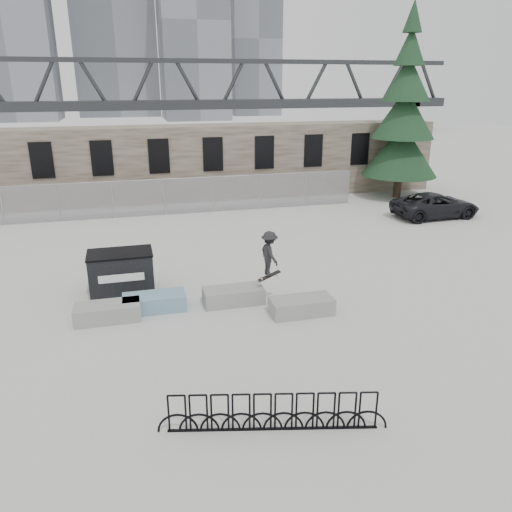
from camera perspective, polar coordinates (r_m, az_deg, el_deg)
The scene contains 14 objects.
ground at distance 16.61m, azimuth -6.64°, elevation -5.94°, with size 120.00×120.00×0.00m, color beige.
stone_wall at distance 31.58m, azimuth -11.13°, elevation 10.29°, with size 36.00×2.58×4.50m.
chainlink_fence at distance 28.13m, azimuth -10.43°, elevation 6.70°, with size 22.06×0.06×2.02m.
planter_far_left at distance 16.29m, azimuth -16.62°, elevation -6.09°, with size 2.00×0.90×0.54m.
planter_center_left at distance 16.61m, azimuth -11.54°, elevation -5.13°, with size 2.00×0.90×0.54m.
planter_center_right at distance 16.77m, azimuth -2.59°, elevation -4.47°, with size 2.00×0.90×0.54m.
planter_offset at distance 16.07m, azimuth 5.23°, elevation -5.65°, with size 2.00×0.90×0.54m.
dumpster at distance 18.14m, azimuth -15.13°, elevation -1.74°, with size 2.22×1.36×1.46m.
bike_rack at distance 11.08m, azimuth 1.96°, elevation -17.44°, with size 4.82×1.16×0.90m.
spruce_tree at distance 32.88m, azimuth 16.51°, elevation 14.54°, with size 4.61×4.61×11.50m.
skyline_towers at distance 109.59m, azimuth -15.60°, elevation 25.99°, with size 58.00×28.00×48.00m.
truss_bridge at distance 70.97m, azimuth -5.13°, elevation 16.98°, with size 70.00×3.00×9.80m.
suv at distance 28.99m, azimuth 19.82°, elevation 5.49°, with size 2.21×4.79×1.33m, color black.
skateboarder at distance 16.39m, azimuth 1.56°, elevation 0.26°, with size 0.79×1.06×1.68m.
Camera 1 is at (-1.90, -14.91, 7.08)m, focal length 35.00 mm.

